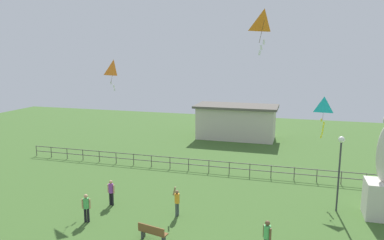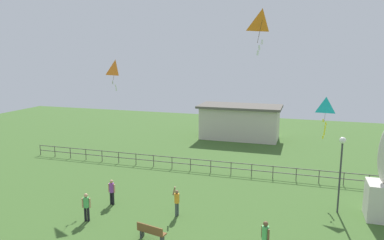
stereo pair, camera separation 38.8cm
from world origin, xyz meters
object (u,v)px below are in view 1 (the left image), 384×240
Objects in this scene: lamppost at (340,157)px; person_3 at (267,236)px; person_1 at (111,191)px; kite_1 at (114,68)px; statue_monument at (382,186)px; kite_0 at (264,22)px; kite_2 at (324,106)px; park_bench at (152,232)px; person_0 at (177,201)px; person_2 at (86,206)px.

lamppost is 2.63× the size of person_3.
kite_1 is (-1.48, 3.65, 7.10)m from person_1.
kite_0 is (-6.15, -5.68, 8.39)m from statue_monument.
kite_2 is (12.04, 6.19, 4.73)m from person_1.
lamppost is at bearing -75.92° from kite_2.
person_3 is at bearing 2.69° from park_bench.
person_1 is 0.92× the size of person_3.
kite_1 is 0.77× the size of kite_2.
lamppost is at bearing 175.91° from statue_monument.
kite_0 is (8.93, -2.91, 9.32)m from person_1.
kite_1 is at bearing -169.36° from kite_2.
kite_1 is (-5.48, 6.89, 7.53)m from park_bench.
kite_2 is (-0.82, 3.26, 2.41)m from lamppost.
statue_monument reaches higher than lamppost.
person_1 is at bearing -152.79° from kite_2.
park_bench is 0.84× the size of kite_0.
person_0 is 5.83m from person_3.
person_1 is 0.58× the size of kite_2.
park_bench is 0.98× the size of person_2.
kite_0 is at bearing 171.09° from person_3.
kite_0 is (9.11, -0.55, 9.31)m from person_2.
person_2 is at bearing -94.39° from person_1.
kite_0 is 10.66m from kite_2.
kite_1 is at bearing 147.79° from kite_0.
person_1 is at bearing 85.61° from person_2.
kite_1 is at bearing 112.11° from person_1.
person_1 is 13.23m from kite_0.
lamppost is 9.48m from person_0.
person_1 is 0.99× the size of person_2.
person_0 is 1.14× the size of person_1.
park_bench is at bearing -11.84° from person_2.
lamppost is 15.13m from kite_1.
park_bench is at bearing -176.23° from kite_0.
person_2 is 9.38m from kite_1.
kite_1 is (-10.87, 6.63, 7.02)m from person_3.
person_2 is 0.85× the size of kite_0.
lamppost is 9.93m from kite_0.
person_1 is (-3.99, 3.24, 0.43)m from park_bench.
statue_monument is 1.30× the size of lamppost.
statue_monument is at bearing 18.58° from person_2.
person_1 is 0.75× the size of kite_1.
kite_2 is at bearing 10.64° from kite_1.
person_3 is (9.39, -2.98, 0.07)m from person_1.
person_3 is 0.91× the size of kite_0.
person_3 is (-3.47, -5.91, -2.25)m from lamppost.
person_0 is at bearing 25.43° from person_2.
person_2 is (-15.26, -5.13, -0.91)m from statue_monument.
kite_0 is 12.51m from kite_1.
kite_2 reaches higher than person_2.
statue_monument is at bearing -3.05° from kite_1.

